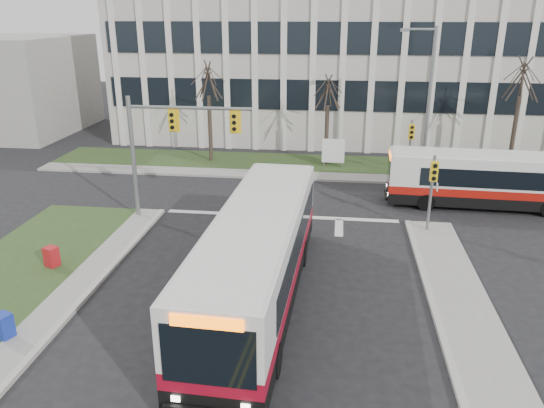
{
  "coord_description": "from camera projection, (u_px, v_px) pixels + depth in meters",
  "views": [
    {
      "loc": [
        2.72,
        -17.24,
        10.05
      ],
      "look_at": [
        -0.01,
        4.55,
        2.0
      ],
      "focal_mm": 35.0,
      "sensor_mm": 36.0,
      "label": 1
    }
  ],
  "objects": [
    {
      "name": "office_building",
      "position": [
        367.0,
        61.0,
        45.14
      ],
      "size": [
        40.0,
        16.0,
        12.0
      ],
      "primitive_type": "cube",
      "color": "#B4AFA6",
      "rests_on": "ground"
    },
    {
      "name": "ground",
      "position": [
        257.0,
        295.0,
        19.84
      ],
      "size": [
        120.0,
        120.0,
        0.0
      ],
      "primitive_type": "plane",
      "color": "black",
      "rests_on": "ground"
    },
    {
      "name": "tree_right",
      "position": [
        522.0,
        81.0,
        32.94
      ],
      "size": [
        1.8,
        1.8,
        8.25
      ],
      "color": "#42352B",
      "rests_on": "ground"
    },
    {
      "name": "signal_pole_near",
      "position": [
        432.0,
        183.0,
        24.57
      ],
      "size": [
        0.34,
        0.39,
        3.8
      ],
      "color": "slate",
      "rests_on": "ground"
    },
    {
      "name": "sidewalk_west",
      "position": [
        3.0,
        362.0,
        15.97
      ],
      "size": [
        1.2,
        26.0,
        0.14
      ],
      "primitive_type": "cube",
      "color": "#9E9B93",
      "rests_on": "ground"
    },
    {
      "name": "directory_sign",
      "position": [
        333.0,
        151.0,
        35.45
      ],
      "size": [
        1.5,
        0.12,
        2.0
      ],
      "color": "slate",
      "rests_on": "ground"
    },
    {
      "name": "building_lawn",
      "position": [
        370.0,
        166.0,
        36.0
      ],
      "size": [
        44.0,
        5.0,
        0.12
      ],
      "primitive_type": "cube",
      "color": "#2E411C",
      "rests_on": "ground"
    },
    {
      "name": "tree_left",
      "position": [
        208.0,
        82.0,
        35.41
      ],
      "size": [
        1.8,
        1.8,
        7.7
      ],
      "color": "#42352B",
      "rests_on": "ground"
    },
    {
      "name": "streetlight",
      "position": [
        427.0,
        95.0,
        32.21
      ],
      "size": [
        2.15,
        0.25,
        9.2
      ],
      "color": "slate",
      "rests_on": "ground"
    },
    {
      "name": "tree_mid",
      "position": [
        328.0,
        94.0,
        34.88
      ],
      "size": [
        1.8,
        1.8,
        6.82
      ],
      "color": "#42352B",
      "rests_on": "ground"
    },
    {
      "name": "bus_main",
      "position": [
        258.0,
        259.0,
        18.87
      ],
      "size": [
        3.26,
        12.86,
        3.4
      ],
      "primitive_type": null,
      "rotation": [
        0.0,
        0.0,
        -0.04
      ],
      "color": "silver",
      "rests_on": "ground"
    },
    {
      "name": "bus_cross",
      "position": [
        492.0,
        182.0,
        28.26
      ],
      "size": [
        10.93,
        2.78,
        2.89
      ],
      "primitive_type": null,
      "rotation": [
        0.0,
        0.0,
        -1.61
      ],
      "color": "silver",
      "rests_on": "ground"
    },
    {
      "name": "signal_pole_far",
      "position": [
        410.0,
        141.0,
        32.48
      ],
      "size": [
        0.34,
        0.39,
        3.8
      ],
      "color": "slate",
      "rests_on": "ground"
    },
    {
      "name": "sidewalk_east",
      "position": [
        504.0,
        404.0,
        14.28
      ],
      "size": [
        2.0,
        26.0,
        0.14
      ],
      "primitive_type": "cube",
      "color": "#9E9B93",
      "rests_on": "ground"
    },
    {
      "name": "mast_arm_signal",
      "position": [
        164.0,
        137.0,
        25.7
      ],
      "size": [
        6.11,
        0.38,
        6.2
      ],
      "color": "slate",
      "rests_on": "ground"
    },
    {
      "name": "newspaper_box_red",
      "position": [
        52.0,
        258.0,
        21.78
      ],
      "size": [
        0.63,
        0.6,
        0.95
      ],
      "primitive_type": "cube",
      "rotation": [
        0.0,
        0.0,
        -0.38
      ],
      "color": "#AF161C",
      "rests_on": "ground"
    },
    {
      "name": "building_annex",
      "position": [
        5.0,
        85.0,
        45.72
      ],
      "size": [
        12.0,
        12.0,
        8.0
      ],
      "primitive_type": "cube",
      "color": "#9E9B93",
      "rests_on": "ground"
    },
    {
      "name": "sidewalk_cross",
      "position": [
        372.0,
        178.0,
        33.39
      ],
      "size": [
        44.0,
        1.6,
        0.14
      ],
      "primitive_type": "cube",
      "color": "#9E9B93",
      "rests_on": "ground"
    },
    {
      "name": "newspaper_box_blue",
      "position": [
        4.0,
        327.0,
        17.0
      ],
      "size": [
        0.63,
        0.61,
        0.95
      ],
      "primitive_type": "cube",
      "rotation": [
        0.0,
        0.0,
        -0.4
      ],
      "color": "#162B9C",
      "rests_on": "ground"
    }
  ]
}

